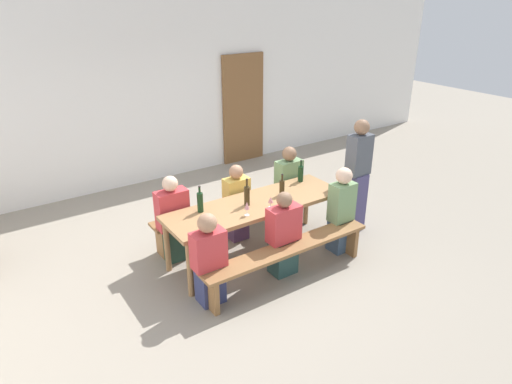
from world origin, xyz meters
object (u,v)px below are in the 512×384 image
Objects in this scene: bench_near at (288,253)px; seated_guest_far_1 at (237,204)px; bench_far at (229,211)px; wine_bottle_0 at (282,187)px; wine_bottle_1 at (247,195)px; seated_guest_near_1 at (283,236)px; wine_glass_1 at (247,206)px; seated_guest_far_2 at (288,187)px; wine_glass_0 at (271,200)px; seated_guest_near_2 at (341,211)px; standing_host at (357,177)px; wooden_door at (243,109)px; wine_bottle_2 at (301,173)px; wine_bottle_3 at (200,202)px; seated_guest_near_0 at (209,261)px; tasting_table at (256,208)px; seated_guest_far_0 at (173,221)px.

seated_guest_far_1 reaches higher than bench_near.
wine_bottle_0 is (0.41, -0.65, 0.50)m from bench_far.
bench_far is 0.92m from wine_bottle_0.
wine_bottle_1 is 0.67m from seated_guest_near_1.
seated_guest_far_2 is at bearing 31.59° from wine_glass_1.
bench_near is 15.80× the size of wine_glass_0.
seated_guest_near_2 is 0.71m from standing_host.
wine_bottle_1 is 0.30× the size of seated_guest_far_2.
bench_far is 2.08× the size of seated_guest_far_1.
wooden_door is 14.71× the size of wine_glass_0.
wine_bottle_2 is 1.59m from wine_bottle_3.
standing_host is (2.25, -0.37, -0.08)m from wine_bottle_3.
standing_host is at bearing 0.61° from wine_glass_0.
bench_far is at bearing -39.04° from seated_guest_near_0.
tasting_table is 6.70× the size of wine_bottle_1.
seated_guest_far_0 is at bearing -90.00° from seated_guest_far_1.
wine_glass_0 is at bearing -26.77° from wine_bottle_3.
seated_guest_near_1 is (0.73, -0.69, -0.38)m from wine_bottle_3.
seated_guest_near_0 reaches higher than tasting_table.
wine_bottle_1 is at bearing 132.07° from wine_glass_0.
bench_far is at bearing 35.71° from wine_bottle_3.
bench_near is 1.92× the size of seated_guest_near_2.
seated_guest_near_1 is (-1.79, -3.66, -0.55)m from wooden_door.
wine_glass_0 reaches higher than bench_near.
wine_bottle_3 is 0.31× the size of seated_guest_far_1.
seated_guest_near_0 is at bearing -156.44° from wine_glass_1.
wine_glass_1 is at bearing -159.04° from wine_bottle_2.
wine_bottle_1 is at bearing 173.74° from tasting_table.
wine_bottle_1 is 0.99m from seated_guest_far_0.
bench_far is at bearing -28.72° from standing_host.
wine_bottle_2 reaches higher than bench_near.
wine_bottle_0 reaches higher than bench_near.
wine_glass_0 is 0.09× the size of standing_host.
seated_guest_near_2 is 1.03× the size of seated_guest_far_0.
wine_bottle_3 is (-1.10, 0.16, 0.02)m from wine_bottle_0.
seated_guest_near_2 is at bearing -43.37° from wine_bottle_0.
wine_bottle_2 is (0.91, 0.90, 0.51)m from bench_near.
wine_bottle_3 is (-1.59, -0.06, 0.01)m from wine_bottle_2.
seated_guest_near_2 is at bearing 61.15° from seated_guest_far_0.
standing_host is at bearing 42.36° from seated_guest_far_2.
bench_near is 7.76× the size of wine_bottle_0.
seated_guest_near_2 is at bearing -50.52° from bench_far.
seated_guest_far_2 is at bearing -40.27° from seated_guest_near_1.
wine_bottle_3 is at bearing -177.91° from wine_bottle_2.
seated_guest_far_2 is (0.92, 1.19, 0.20)m from bench_near.
wine_glass_1 is at bearing -161.35° from wine_bottle_0.
wooden_door is 1.79× the size of seated_guest_far_2.
wine_bottle_1 reaches higher than bench_far.
wooden_door is 3.79m from seated_guest_near_2.
seated_guest_near_0 is (-1.04, -0.31, -0.33)m from wine_glass_0.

